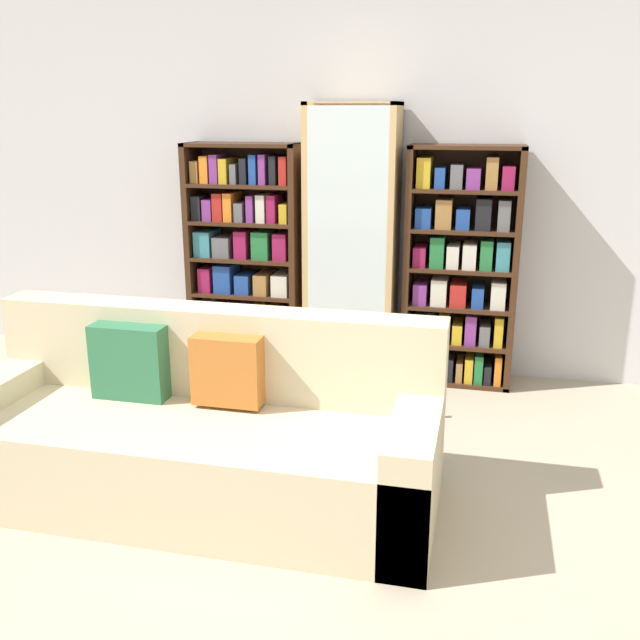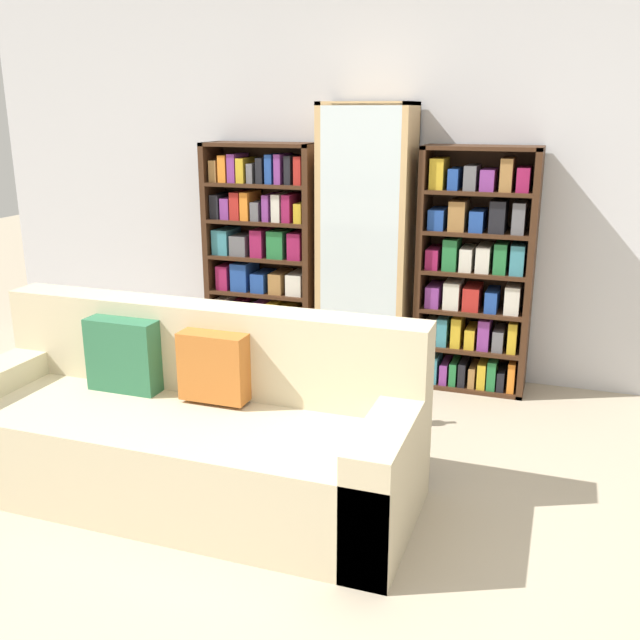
% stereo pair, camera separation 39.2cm
% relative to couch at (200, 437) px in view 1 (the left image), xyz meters
% --- Properties ---
extents(ground_plane, '(16.00, 16.00, 0.00)m').
position_rel_couch_xyz_m(ground_plane, '(0.52, -0.51, -0.30)').
color(ground_plane, tan).
extents(wall_back, '(6.28, 0.06, 2.70)m').
position_rel_couch_xyz_m(wall_back, '(0.52, 2.01, 1.05)').
color(wall_back, silver).
rests_on(wall_back, ground).
extents(couch, '(2.19, 0.81, 0.86)m').
position_rel_couch_xyz_m(couch, '(0.00, 0.00, 0.00)').
color(couch, beige).
rests_on(couch, ground).
extents(bookshelf_left, '(0.78, 0.32, 1.55)m').
position_rel_couch_xyz_m(bookshelf_left, '(-0.38, 1.81, 0.46)').
color(bookshelf_left, '#3D2314').
rests_on(bookshelf_left, ground).
extents(display_cabinet, '(0.59, 0.36, 1.81)m').
position_rel_couch_xyz_m(display_cabinet, '(0.37, 1.79, 0.61)').
color(display_cabinet, tan).
rests_on(display_cabinet, ground).
extents(bookshelf_right, '(0.71, 0.32, 1.55)m').
position_rel_couch_xyz_m(bookshelf_right, '(1.09, 1.81, 0.45)').
color(bookshelf_right, '#3D2314').
rests_on(bookshelf_right, ground).
extents(wine_bottle, '(0.08, 0.08, 0.41)m').
position_rel_couch_xyz_m(wine_bottle, '(0.72, 1.01, -0.13)').
color(wine_bottle, '#192333').
rests_on(wine_bottle, ground).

